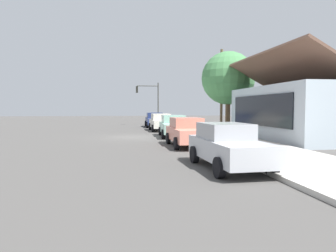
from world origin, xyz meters
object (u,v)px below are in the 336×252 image
(car_coral, at_px, (187,132))
(traffic_light_main, at_px, (150,97))
(car_navy, at_px, (155,120))
(shade_tree, at_px, (228,78))
(car_ivory, at_px, (161,122))
(utility_pole_wooden, at_px, (221,88))
(car_seafoam, at_px, (174,126))
(fire_hydrant_red, at_px, (215,137))
(car_silver, at_px, (228,145))

(car_coral, relative_size, traffic_light_main, 0.87)
(car_navy, relative_size, shade_tree, 0.66)
(car_coral, distance_m, shade_tree, 12.77)
(car_ivory, xyz_separation_m, car_coral, (11.97, -0.10, -0.00))
(car_coral, bearing_deg, traffic_light_main, -179.71)
(car_navy, height_order, shade_tree, shade_tree)
(traffic_light_main, distance_m, utility_pole_wooden, 12.00)
(car_seafoam, xyz_separation_m, fire_hydrant_red, (5.91, 1.37, -0.32))
(shade_tree, relative_size, utility_pole_wooden, 0.96)
(traffic_light_main, bearing_deg, car_navy, 3.12)
(utility_pole_wooden, bearing_deg, shade_tree, 43.66)
(car_seafoam, relative_size, traffic_light_main, 0.92)
(car_ivory, height_order, fire_hydrant_red, car_ivory)
(car_seafoam, bearing_deg, car_navy, -176.48)
(car_seafoam, bearing_deg, utility_pole_wooden, 137.34)
(car_ivory, xyz_separation_m, traffic_light_main, (-9.61, -0.18, 2.68))
(car_seafoam, distance_m, car_coral, 5.78)
(car_ivory, bearing_deg, fire_hydrant_red, 6.85)
(car_navy, distance_m, car_coral, 17.75)
(car_silver, height_order, fire_hydrant_red, car_silver)
(car_silver, bearing_deg, car_navy, 177.47)
(traffic_light_main, bearing_deg, car_silver, 0.28)
(car_navy, distance_m, shade_tree, 10.16)
(car_silver, distance_m, utility_pole_wooden, 18.68)
(car_silver, relative_size, shade_tree, 0.63)
(car_seafoam, xyz_separation_m, traffic_light_main, (-15.80, -0.29, 2.68))
(car_coral, relative_size, shade_tree, 0.63)
(shade_tree, xyz_separation_m, traffic_light_main, (-11.06, -6.12, -1.32))
(car_seafoam, bearing_deg, shade_tree, 132.22)
(car_navy, height_order, traffic_light_main, traffic_light_main)
(car_silver, relative_size, traffic_light_main, 0.87)
(car_navy, relative_size, car_coral, 1.05)
(car_navy, distance_m, fire_hydrant_red, 17.94)
(traffic_light_main, bearing_deg, shade_tree, 28.96)
(car_silver, height_order, traffic_light_main, traffic_light_main)
(car_ivory, relative_size, car_seafoam, 0.93)
(car_seafoam, height_order, shade_tree, shade_tree)
(car_navy, height_order, car_coral, same)
(car_navy, relative_size, fire_hydrant_red, 6.72)
(car_silver, bearing_deg, car_seafoam, 176.92)
(utility_pole_wooden, bearing_deg, car_ivory, -100.03)
(car_navy, xyz_separation_m, car_coral, (17.75, -0.13, -0.00))
(car_seafoam, height_order, traffic_light_main, traffic_light_main)
(shade_tree, bearing_deg, car_navy, -140.73)
(traffic_light_main, bearing_deg, fire_hydrant_red, 4.37)
(car_ivory, bearing_deg, car_seafoam, 0.91)
(traffic_light_main, height_order, utility_pole_wooden, utility_pole_wooden)
(car_ivory, distance_m, car_seafoam, 6.19)
(car_ivory, distance_m, traffic_light_main, 9.97)
(utility_pole_wooden, bearing_deg, car_navy, -141.06)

